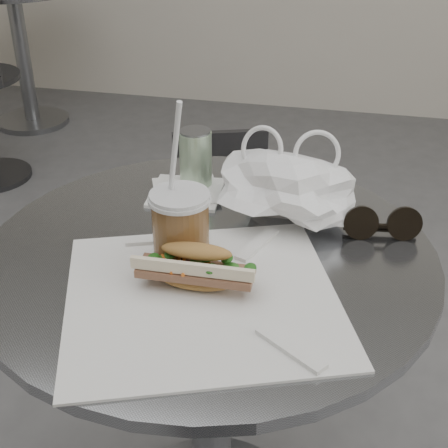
% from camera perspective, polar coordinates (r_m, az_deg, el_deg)
% --- Properties ---
extents(cafe_table, '(0.76, 0.76, 0.74)m').
position_cam_1_polar(cafe_table, '(1.21, -1.24, -13.27)').
color(cafe_table, slate).
rests_on(cafe_table, ground).
extents(bg_table, '(0.70, 0.70, 0.74)m').
position_cam_1_polar(bg_table, '(3.65, -18.12, 15.61)').
color(bg_table, slate).
rests_on(bg_table, ground).
extents(chair_far, '(0.36, 0.38, 0.65)m').
position_cam_1_polar(chair_far, '(1.81, 0.11, -3.62)').
color(chair_far, '#2F2F32').
rests_on(chair_far, ground).
extents(sandwich_paper, '(0.51, 0.49, 0.00)m').
position_cam_1_polar(sandwich_paper, '(0.93, -2.03, -6.69)').
color(sandwich_paper, white).
rests_on(sandwich_paper, cafe_table).
extents(banh_mi, '(0.22, 0.09, 0.07)m').
position_cam_1_polar(banh_mi, '(0.93, -2.57, -4.01)').
color(banh_mi, '#AD8341').
rests_on(banh_mi, sandwich_paper).
extents(iced_coffee, '(0.10, 0.10, 0.28)m').
position_cam_1_polar(iced_coffee, '(0.97, -3.98, -0.47)').
color(iced_coffee, brown).
rests_on(iced_coffee, cafe_table).
extents(sunglasses, '(0.13, 0.05, 0.06)m').
position_cam_1_polar(sunglasses, '(1.10, 14.25, -0.12)').
color(sunglasses, black).
rests_on(sunglasses, cafe_table).
extents(plastic_bag, '(0.24, 0.19, 0.12)m').
position_cam_1_polar(plastic_bag, '(1.11, 5.66, 3.20)').
color(plastic_bag, white).
rests_on(plastic_bag, cafe_table).
extents(napkin_stack, '(0.16, 0.16, 0.01)m').
position_cam_1_polar(napkin_stack, '(1.22, -3.49, 2.94)').
color(napkin_stack, white).
rests_on(napkin_stack, cafe_table).
extents(drink_can, '(0.06, 0.06, 0.12)m').
position_cam_1_polar(drink_can, '(1.22, -2.61, 5.90)').
color(drink_can, '#679E5C').
rests_on(drink_can, cafe_table).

